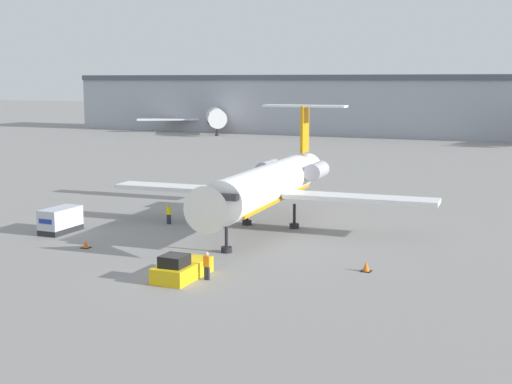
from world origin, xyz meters
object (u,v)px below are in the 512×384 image
worker_near_tug (207,265)px  worker_by_wing (169,214)px  pushback_tug (182,269)px  traffic_cone_left (86,244)px  airplane_parked_far_right (214,115)px  traffic_cone_right (366,267)px  luggage_cart (61,220)px  airplane_main (267,184)px

worker_near_tug → worker_by_wing: bearing=127.7°
pushback_tug → worker_near_tug: size_ratio=2.57×
traffic_cone_left → airplane_parked_far_right: airplane_parked_far_right is taller
traffic_cone_right → worker_near_tug: bearing=-145.9°
airplane_parked_far_right → traffic_cone_left: bearing=-68.1°
traffic_cone_left → airplane_parked_far_right: (-44.32, 109.99, 3.55)m
traffic_cone_left → worker_by_wing: bearing=83.4°
luggage_cart → traffic_cone_right: (25.73, -1.85, -0.70)m
worker_near_tug → traffic_cone_left: size_ratio=2.77×
pushback_tug → airplane_parked_far_right: size_ratio=0.13×
airplane_main → worker_by_wing: size_ratio=16.12×
luggage_cart → airplane_parked_far_right: airplane_parked_far_right is taller
traffic_cone_right → airplane_parked_far_right: 126.22m
airplane_main → worker_near_tug: 16.20m
airplane_main → airplane_parked_far_right: (-53.93, 98.21, 0.14)m
airplane_main → worker_near_tug: bearing=-81.2°
airplane_main → luggage_cart: airplane_main is taller
pushback_tug → worker_by_wing: size_ratio=2.60×
airplane_main → traffic_cone_left: 15.57m
worker_by_wing → airplane_parked_far_right: airplane_parked_far_right is taller
traffic_cone_left → traffic_cone_right: bearing=5.0°
luggage_cart → airplane_parked_far_right: bearing=110.2°
traffic_cone_right → airplane_parked_far_right: airplane_parked_far_right is taller
airplane_main → airplane_parked_far_right: bearing=118.8°
luggage_cart → worker_near_tug: bearing=-24.0°
luggage_cart → traffic_cone_right: bearing=-4.1°
traffic_cone_right → worker_by_wing: bearing=156.9°
worker_near_tug → traffic_cone_right: size_ratio=2.62×
luggage_cart → worker_near_tug: 18.80m
pushback_tug → airplane_parked_far_right: (-54.75, 114.29, 3.22)m
traffic_cone_left → airplane_parked_far_right: 118.64m
worker_by_wing → traffic_cone_left: bearing=-96.6°
luggage_cart → worker_by_wing: luggage_cart is taller
airplane_main → luggage_cart: size_ratio=7.53×
airplane_main → airplane_parked_far_right: 112.04m
luggage_cart → airplane_main: bearing=28.9°
airplane_main → worker_near_tug: size_ratio=15.91×
traffic_cone_right → airplane_parked_far_right: (-64.91, 108.19, 3.52)m
traffic_cone_right → pushback_tug: bearing=-149.0°
worker_near_tug → airplane_parked_far_right: size_ratio=0.05×
traffic_cone_left → traffic_cone_right: (20.59, 1.80, 0.02)m
airplane_main → worker_near_tug: airplane_main is taller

